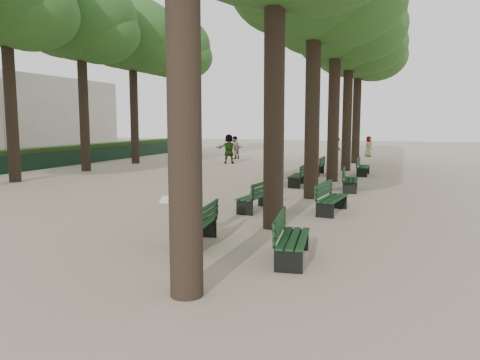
% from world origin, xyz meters
% --- Properties ---
extents(ground, '(120.00, 120.00, 0.00)m').
position_xyz_m(ground, '(0.00, 0.00, 0.00)').
color(ground, tan).
rests_on(ground, ground).
extents(tree_central_3, '(6.00, 6.00, 9.95)m').
position_xyz_m(tree_central_3, '(1.50, 13.00, 7.65)').
color(tree_central_3, '#33261C').
rests_on(tree_central_3, ground).
extents(tree_central_4, '(6.00, 6.00, 9.95)m').
position_xyz_m(tree_central_4, '(1.50, 18.00, 7.65)').
color(tree_central_4, '#33261C').
rests_on(tree_central_4, ground).
extents(tree_central_5, '(6.00, 6.00, 9.95)m').
position_xyz_m(tree_central_5, '(1.50, 23.00, 7.65)').
color(tree_central_5, '#33261C').
rests_on(tree_central_5, ground).
extents(tree_far_3, '(6.00, 6.00, 10.45)m').
position_xyz_m(tree_far_3, '(-12.00, 13.00, 8.14)').
color(tree_far_3, '#33261C').
rests_on(tree_far_3, ground).
extents(tree_far_4, '(6.00, 6.00, 10.45)m').
position_xyz_m(tree_far_4, '(-12.00, 18.00, 8.14)').
color(tree_far_4, '#33261C').
rests_on(tree_far_4, ground).
extents(tree_far_5, '(6.00, 6.00, 10.45)m').
position_xyz_m(tree_far_5, '(-12.00, 23.00, 8.14)').
color(tree_far_5, '#33261C').
rests_on(tree_far_5, ground).
extents(bench_left_0, '(0.79, 1.86, 0.92)m').
position_xyz_m(bench_left_0, '(0.37, 0.74, 0.27)').
color(bench_left_0, black).
rests_on(bench_left_0, ground).
extents(bench_left_1, '(0.78, 1.85, 0.92)m').
position_xyz_m(bench_left_1, '(0.37, 5.07, 0.27)').
color(bench_left_1, black).
rests_on(bench_left_1, ground).
extents(bench_left_2, '(0.62, 1.82, 0.92)m').
position_xyz_m(bench_left_2, '(0.37, 10.93, 0.27)').
color(bench_left_2, black).
rests_on(bench_left_2, ground).
extents(bench_left_3, '(0.62, 1.82, 0.92)m').
position_xyz_m(bench_left_3, '(0.37, 15.35, 0.27)').
color(bench_left_3, black).
rests_on(bench_left_3, ground).
extents(bench_right_0, '(0.80, 1.86, 0.92)m').
position_xyz_m(bench_right_0, '(2.63, 0.38, 0.27)').
color(bench_right_0, black).
rests_on(bench_right_0, ground).
extents(bench_right_1, '(0.77, 1.85, 0.92)m').
position_xyz_m(bench_right_1, '(2.63, 5.47, 0.27)').
color(bench_right_1, black).
rests_on(bench_right_1, ground).
extents(bench_right_2, '(0.71, 1.84, 0.92)m').
position_xyz_m(bench_right_2, '(2.63, 10.21, 0.27)').
color(bench_right_2, black).
rests_on(bench_right_2, ground).
extents(bench_right_3, '(0.58, 1.80, 0.92)m').
position_xyz_m(bench_right_3, '(2.63, 15.86, 0.27)').
color(bench_right_3, black).
rests_on(bench_right_3, ground).
extents(man_with_map, '(0.74, 0.84, 1.88)m').
position_xyz_m(man_with_map, '(0.14, 0.42, 0.94)').
color(man_with_map, black).
rests_on(man_with_map, ground).
extents(pedestrian_d, '(0.61, 0.84, 1.59)m').
position_xyz_m(pedestrian_d, '(1.85, 29.17, 0.80)').
color(pedestrian_d, '#262628').
rests_on(pedestrian_d, ground).
extents(pedestrian_e, '(1.81, 0.84, 1.91)m').
position_xyz_m(pedestrian_e, '(-6.24, 20.05, 0.95)').
color(pedestrian_e, '#262628').
rests_on(pedestrian_e, ground).
extents(pedestrian_b, '(0.83, 0.98, 1.54)m').
position_xyz_m(pedestrian_b, '(-0.39, 27.77, 0.77)').
color(pedestrian_b, '#262628').
rests_on(pedestrian_b, ground).
extents(pedestrian_a, '(0.55, 0.87, 1.66)m').
position_xyz_m(pedestrian_a, '(-7.17, 23.60, 0.83)').
color(pedestrian_a, '#262628').
rests_on(pedestrian_a, ground).
extents(fence, '(0.08, 42.00, 0.90)m').
position_xyz_m(fence, '(-15.00, 11.00, 0.45)').
color(fence, black).
rests_on(fence, ground).
extents(hedge, '(1.20, 42.00, 1.20)m').
position_xyz_m(hedge, '(-15.70, 11.00, 0.60)').
color(hedge, '#1E3A14').
rests_on(hedge, ground).
extents(building_far, '(12.00, 16.00, 7.00)m').
position_xyz_m(building_far, '(-33.00, 30.00, 3.50)').
color(building_far, '#B7B2A3').
rests_on(building_far, ground).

